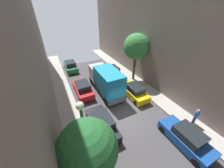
{
  "coord_description": "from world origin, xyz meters",
  "views": [
    {
      "loc": [
        -5.31,
        -7.28,
        9.61
      ],
      "look_at": [
        1.19,
        5.65,
        0.5
      ],
      "focal_mm": 20.29,
      "sensor_mm": 36.0,
      "label": 1
    }
  ],
  "objects_px": {
    "delivery_truck": "(106,80)",
    "lamp_post": "(84,127)",
    "street_tree_1": "(136,47)",
    "parked_car_right_4": "(112,72)",
    "parked_car_right_2": "(186,138)",
    "parked_car_left_2": "(102,124)",
    "parked_car_left_3": "(83,89)",
    "parked_car_left_4": "(71,66)",
    "street_tree_0": "(88,149)",
    "pedestrian": "(196,116)",
    "parked_car_right_3": "(134,91)"
  },
  "relations": [
    {
      "from": "parked_car_left_3",
      "to": "parked_car_right_3",
      "type": "relative_size",
      "value": 1.0
    },
    {
      "from": "parked_car_right_3",
      "to": "pedestrian",
      "type": "bearing_deg",
      "value": -68.57
    },
    {
      "from": "parked_car_left_4",
      "to": "lamp_post",
      "type": "height_order",
      "value": "lamp_post"
    },
    {
      "from": "parked_car_left_3",
      "to": "street_tree_0",
      "type": "height_order",
      "value": "street_tree_0"
    },
    {
      "from": "street_tree_0",
      "to": "parked_car_left_2",
      "type": "bearing_deg",
      "value": 60.51
    },
    {
      "from": "delivery_truck",
      "to": "street_tree_1",
      "type": "relative_size",
      "value": 1.02
    },
    {
      "from": "delivery_truck",
      "to": "lamp_post",
      "type": "xyz_separation_m",
      "value": [
        -4.6,
        -7.23,
        1.91
      ]
    },
    {
      "from": "delivery_truck",
      "to": "street_tree_0",
      "type": "height_order",
      "value": "street_tree_0"
    },
    {
      "from": "street_tree_1",
      "to": "lamp_post",
      "type": "bearing_deg",
      "value": -138.82
    },
    {
      "from": "parked_car_left_2",
      "to": "parked_car_right_4",
      "type": "xyz_separation_m",
      "value": [
        5.4,
        8.7,
        0.0
      ]
    },
    {
      "from": "parked_car_right_2",
      "to": "lamp_post",
      "type": "xyz_separation_m",
      "value": [
        -7.3,
        2.11,
        2.98
      ]
    },
    {
      "from": "parked_car_left_2",
      "to": "parked_car_left_3",
      "type": "relative_size",
      "value": 1.0
    },
    {
      "from": "parked_car_left_4",
      "to": "lamp_post",
      "type": "relative_size",
      "value": 0.78
    },
    {
      "from": "parked_car_left_3",
      "to": "delivery_truck",
      "type": "xyz_separation_m",
      "value": [
        2.7,
        -1.05,
        1.07
      ]
    },
    {
      "from": "parked_car_left_2",
      "to": "parked_car_right_4",
      "type": "distance_m",
      "value": 10.24
    },
    {
      "from": "delivery_truck",
      "to": "street_tree_1",
      "type": "xyz_separation_m",
      "value": [
        4.93,
        1.11,
        3.15
      ]
    },
    {
      "from": "street_tree_0",
      "to": "lamp_post",
      "type": "height_order",
      "value": "street_tree_0"
    },
    {
      "from": "parked_car_left_4",
      "to": "street_tree_0",
      "type": "xyz_separation_m",
      "value": [
        -2.14,
        -17.55,
        3.44
      ]
    },
    {
      "from": "parked_car_right_2",
      "to": "delivery_truck",
      "type": "relative_size",
      "value": 0.64
    },
    {
      "from": "street_tree_1",
      "to": "parked_car_left_3",
      "type": "bearing_deg",
      "value": -179.55
    },
    {
      "from": "parked_car_right_2",
      "to": "parked_car_right_4",
      "type": "xyz_separation_m",
      "value": [
        0.0,
        12.95,
        0.0
      ]
    },
    {
      "from": "parked_car_left_3",
      "to": "delivery_truck",
      "type": "bearing_deg",
      "value": -21.24
    },
    {
      "from": "parked_car_left_4",
      "to": "street_tree_0",
      "type": "distance_m",
      "value": 18.02
    },
    {
      "from": "parked_car_left_2",
      "to": "delivery_truck",
      "type": "bearing_deg",
      "value": 62.02
    },
    {
      "from": "delivery_truck",
      "to": "parked_car_left_2",
      "type": "bearing_deg",
      "value": -117.98
    },
    {
      "from": "parked_car_left_4",
      "to": "parked_car_right_4",
      "type": "bearing_deg",
      "value": -43.22
    },
    {
      "from": "parked_car_right_2",
      "to": "lamp_post",
      "type": "relative_size",
      "value": 0.78
    },
    {
      "from": "parked_car_right_4",
      "to": "lamp_post",
      "type": "xyz_separation_m",
      "value": [
        -7.3,
        -10.84,
        2.98
      ]
    },
    {
      "from": "parked_car_left_3",
      "to": "street_tree_1",
      "type": "distance_m",
      "value": 8.72
    },
    {
      "from": "street_tree_1",
      "to": "lamp_post",
      "type": "relative_size",
      "value": 1.21
    },
    {
      "from": "delivery_truck",
      "to": "lamp_post",
      "type": "relative_size",
      "value": 1.23
    },
    {
      "from": "parked_car_left_2",
      "to": "parked_car_left_4",
      "type": "height_order",
      "value": "same"
    },
    {
      "from": "parked_car_left_2",
      "to": "delivery_truck",
      "type": "relative_size",
      "value": 0.64
    },
    {
      "from": "delivery_truck",
      "to": "parked_car_right_4",
      "type": "bearing_deg",
      "value": 53.25
    },
    {
      "from": "parked_car_left_2",
      "to": "lamp_post",
      "type": "height_order",
      "value": "lamp_post"
    },
    {
      "from": "parked_car_left_4",
      "to": "delivery_truck",
      "type": "xyz_separation_m",
      "value": [
        2.7,
        -8.69,
        1.07
      ]
    },
    {
      "from": "pedestrian",
      "to": "parked_car_right_3",
      "type": "bearing_deg",
      "value": 111.43
    },
    {
      "from": "parked_car_left_4",
      "to": "street_tree_1",
      "type": "relative_size",
      "value": 0.65
    },
    {
      "from": "parked_car_left_4",
      "to": "parked_car_left_3",
      "type": "bearing_deg",
      "value": -90.0
    },
    {
      "from": "parked_car_left_2",
      "to": "street_tree_0",
      "type": "height_order",
      "value": "street_tree_0"
    },
    {
      "from": "delivery_truck",
      "to": "parked_car_right_2",
      "type": "bearing_deg",
      "value": -73.86
    },
    {
      "from": "parked_car_right_3",
      "to": "lamp_post",
      "type": "height_order",
      "value": "lamp_post"
    },
    {
      "from": "parked_car_right_3",
      "to": "parked_car_right_4",
      "type": "distance_m",
      "value": 5.89
    },
    {
      "from": "parked_car_left_3",
      "to": "street_tree_0",
      "type": "distance_m",
      "value": 10.71
    },
    {
      "from": "parked_car_right_4",
      "to": "lamp_post",
      "type": "height_order",
      "value": "lamp_post"
    },
    {
      "from": "parked_car_left_3",
      "to": "street_tree_0",
      "type": "bearing_deg",
      "value": -102.18
    },
    {
      "from": "street_tree_0",
      "to": "parked_car_left_4",
      "type": "bearing_deg",
      "value": 83.05
    },
    {
      "from": "parked_car_left_4",
      "to": "parked_car_right_2",
      "type": "distance_m",
      "value": 18.81
    },
    {
      "from": "pedestrian",
      "to": "street_tree_1",
      "type": "relative_size",
      "value": 0.27
    },
    {
      "from": "parked_car_left_3",
      "to": "street_tree_1",
      "type": "relative_size",
      "value": 0.65
    }
  ]
}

